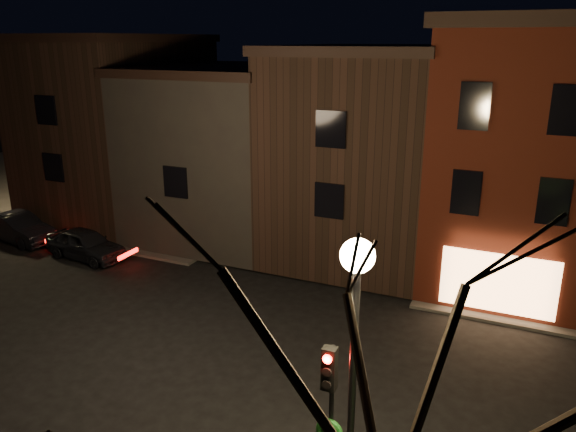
# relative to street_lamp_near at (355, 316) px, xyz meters

# --- Properties ---
(ground) EXTENTS (120.00, 120.00, 0.00)m
(ground) POSITION_rel_street_lamp_near_xyz_m (-6.20, 6.00, -5.18)
(ground) COLOR black
(ground) RESTS_ON ground
(sidewalk_far_left) EXTENTS (30.00, 30.00, 0.12)m
(sidewalk_far_left) POSITION_rel_street_lamp_near_xyz_m (-26.20, 26.00, -5.12)
(sidewalk_far_left) COLOR #2D2B28
(sidewalk_far_left) RESTS_ON ground
(corner_building) EXTENTS (6.50, 8.50, 10.50)m
(corner_building) POSITION_rel_street_lamp_near_xyz_m (1.80, 15.47, 0.22)
(corner_building) COLOR #50190E
(corner_building) RESTS_ON ground
(row_building_a) EXTENTS (7.30, 10.30, 9.40)m
(row_building_a) POSITION_rel_street_lamp_near_xyz_m (-4.70, 16.50, -0.34)
(row_building_a) COLOR black
(row_building_a) RESTS_ON ground
(row_building_b) EXTENTS (7.80, 10.30, 8.40)m
(row_building_b) POSITION_rel_street_lamp_near_xyz_m (-11.95, 16.50, -0.85)
(row_building_b) COLOR black
(row_building_b) RESTS_ON ground
(row_building_c) EXTENTS (7.30, 10.30, 9.90)m
(row_building_c) POSITION_rel_street_lamp_near_xyz_m (-19.20, 16.50, -0.09)
(row_building_c) COLOR black
(row_building_c) RESTS_ON ground
(street_lamp_near) EXTENTS (0.60, 0.60, 6.48)m
(street_lamp_near) POSITION_rel_street_lamp_near_xyz_m (0.00, 0.00, 0.00)
(street_lamp_near) COLOR black
(street_lamp_near) RESTS_ON sidewalk_near_right
(traffic_signal) EXTENTS (0.58, 0.38, 4.05)m
(traffic_signal) POSITION_rel_street_lamp_near_xyz_m (-0.60, 0.49, -2.37)
(traffic_signal) COLOR black
(traffic_signal) RESTS_ON sidewalk_near_right
(bare_tree_right) EXTENTS (6.40, 6.40, 8.50)m
(bare_tree_right) POSITION_rel_street_lamp_near_xyz_m (1.30, -2.50, 0.97)
(bare_tree_right) COLOR black
(bare_tree_right) RESTS_ON sidewalk_near_right
(parked_car_a) EXTENTS (4.26, 2.07, 1.40)m
(parked_car_a) POSITION_rel_street_lamp_near_xyz_m (-16.06, 9.87, -4.48)
(parked_car_a) COLOR black
(parked_car_a) RESTS_ON ground
(parked_car_b) EXTENTS (4.55, 2.12, 1.44)m
(parked_car_b) POSITION_rel_street_lamp_near_xyz_m (-20.80, 10.21, -4.46)
(parked_car_b) COLOR black
(parked_car_b) RESTS_ON ground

